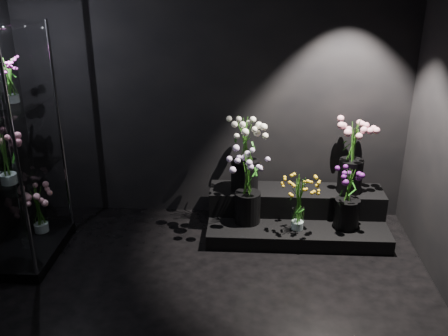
{
  "coord_description": "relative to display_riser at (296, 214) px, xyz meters",
  "views": [
    {
      "loc": [
        0.38,
        -2.96,
        2.57
      ],
      "look_at": [
        0.15,
        1.2,
        0.85
      ],
      "focal_mm": 40.0,
      "sensor_mm": 36.0,
      "label": 1
    }
  ],
  "objects": [
    {
      "name": "display_case",
      "position": [
        -2.57,
        -0.63,
        0.89
      ],
      "size": [
        0.58,
        0.96,
        2.11
      ],
      "color": "black",
      "rests_on": "floor"
    },
    {
      "name": "bouquet_cream_roses",
      "position": [
        -0.54,
        0.07,
        0.66
      ],
      "size": [
        0.39,
        0.39,
        0.78
      ],
      "rotation": [
        0.0,
        0.0,
        0.09
      ],
      "color": "black",
      "rests_on": "display_riser"
    },
    {
      "name": "floor",
      "position": [
        -0.87,
        -1.64,
        -0.16
      ],
      "size": [
        4.0,
        4.0,
        0.0
      ],
      "primitive_type": "plane",
      "color": "black",
      "rests_on": "ground"
    },
    {
      "name": "bouquet_pink_roses",
      "position": [
        0.53,
        0.09,
        0.66
      ],
      "size": [
        0.38,
        0.38,
        0.75
      ],
      "rotation": [
        0.0,
        0.0,
        -0.08
      ],
      "color": "black",
      "rests_on": "display_riser"
    },
    {
      "name": "bouquet_orange_bells",
      "position": [
        -0.01,
        -0.28,
        0.27
      ],
      "size": [
        0.3,
        0.3,
        0.56
      ],
      "rotation": [
        0.0,
        0.0,
        -0.18
      ],
      "color": "white",
      "rests_on": "display_riser"
    },
    {
      "name": "bouquet_purple",
      "position": [
        0.47,
        -0.21,
        0.32
      ],
      "size": [
        0.38,
        0.38,
        0.62
      ],
      "rotation": [
        0.0,
        0.0,
        -0.3
      ],
      "color": "black",
      "rests_on": "display_riser"
    },
    {
      "name": "display_riser",
      "position": [
        0.0,
        0.0,
        0.0
      ],
      "size": [
        1.79,
        0.79,
        0.4
      ],
      "color": "black",
      "rests_on": "floor"
    },
    {
      "name": "bouquet_case_pink",
      "position": [
        -2.53,
        -0.83,
        0.89
      ],
      "size": [
        0.38,
        0.38,
        0.44
      ],
      "rotation": [
        0.0,
        0.0,
        0.34
      ],
      "color": "white",
      "rests_on": "display_case"
    },
    {
      "name": "bouquet_case_magenta",
      "position": [
        -2.55,
        -0.5,
        1.48
      ],
      "size": [
        0.26,
        0.26,
        0.39
      ],
      "rotation": [
        0.0,
        0.0,
        -0.21
      ],
      "color": "white",
      "rests_on": "display_case"
    },
    {
      "name": "bouquet_case_base_pink",
      "position": [
        -2.54,
        -0.37,
        0.18
      ],
      "size": [
        0.41,
        0.41,
        0.47
      ],
      "rotation": [
        0.0,
        0.0,
        0.34
      ],
      "color": "white",
      "rests_on": "display_case"
    },
    {
      "name": "wall_back",
      "position": [
        -0.87,
        0.36,
        1.24
      ],
      "size": [
        4.0,
        0.0,
        4.0
      ],
      "primitive_type": "plane",
      "rotation": [
        1.57,
        0.0,
        0.0
      ],
      "color": "black",
      "rests_on": "floor"
    },
    {
      "name": "bouquet_lilac",
      "position": [
        -0.5,
        -0.15,
        0.39
      ],
      "size": [
        0.43,
        0.43,
        0.73
      ],
      "rotation": [
        0.0,
        0.0,
        -0.34
      ],
      "color": "black",
      "rests_on": "display_riser"
    }
  ]
}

